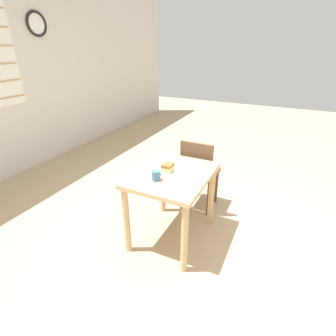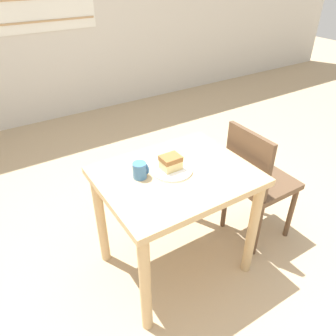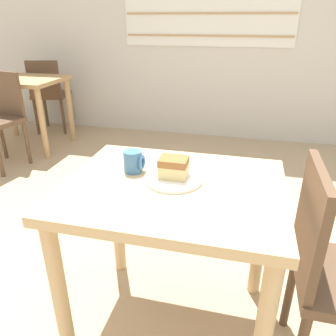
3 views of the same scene
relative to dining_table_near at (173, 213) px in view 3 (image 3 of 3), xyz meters
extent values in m
cube|color=beige|center=(-0.06, 2.76, 0.80)|extent=(10.00, 0.06, 2.80)
cube|color=tan|center=(-0.25, 2.71, 0.53)|extent=(1.80, 0.01, 0.02)
cube|color=tan|center=(-0.25, 2.71, 0.75)|extent=(1.80, 0.01, 0.02)
cube|color=tan|center=(0.00, 0.00, 0.11)|extent=(0.84, 0.67, 0.04)
cylinder|color=tan|center=(-0.37, -0.29, -0.25)|extent=(0.06, 0.06, 0.69)
cylinder|color=tan|center=(-0.37, 0.29, -0.25)|extent=(0.06, 0.06, 0.69)
cylinder|color=tan|center=(0.37, 0.29, -0.25)|extent=(0.06, 0.06, 0.69)
cube|color=tan|center=(-2.08, 1.91, 0.12)|extent=(0.87, 0.64, 0.04)
cylinder|color=tan|center=(-1.70, 1.64, -0.25)|extent=(0.06, 0.06, 0.70)
cylinder|color=tan|center=(-2.47, 2.18, -0.25)|extent=(0.06, 0.06, 0.70)
cylinder|color=tan|center=(-1.70, 2.18, -0.25)|extent=(0.06, 0.06, 0.70)
cylinder|color=brown|center=(0.51, 0.11, -0.38)|extent=(0.04, 0.04, 0.43)
cube|color=brown|center=(0.49, -0.05, 0.07)|extent=(0.03, 0.37, 0.40)
cylinder|color=brown|center=(-2.10, 1.53, -0.38)|extent=(0.04, 0.04, 0.43)
cylinder|color=brown|center=(-1.78, 1.47, -0.38)|extent=(0.04, 0.04, 0.43)
cube|color=brown|center=(-1.93, 1.51, 0.07)|extent=(0.37, 0.09, 0.40)
cube|color=brown|center=(-2.11, 2.48, -0.15)|extent=(0.46, 0.46, 0.04)
cylinder|color=brown|center=(-1.99, 2.68, -0.38)|extent=(0.04, 0.04, 0.43)
cylinder|color=brown|center=(-2.30, 2.60, -0.38)|extent=(0.04, 0.04, 0.43)
cylinder|color=brown|center=(-1.91, 2.36, -0.38)|extent=(0.04, 0.04, 0.43)
cylinder|color=brown|center=(-2.23, 2.29, -0.38)|extent=(0.04, 0.04, 0.43)
cube|color=brown|center=(-2.06, 2.31, 0.07)|extent=(0.36, 0.11, 0.40)
cylinder|color=white|center=(-0.01, 0.03, 0.14)|extent=(0.23, 0.23, 0.01)
cube|color=#E0C67F|center=(-0.01, 0.04, 0.17)|extent=(0.11, 0.09, 0.05)
cube|color=#936033|center=(-0.01, 0.04, 0.21)|extent=(0.11, 0.09, 0.03)
cylinder|color=teal|center=(-0.19, 0.07, 0.18)|extent=(0.08, 0.08, 0.09)
torus|color=teal|center=(-0.15, 0.07, 0.18)|extent=(0.01, 0.06, 0.06)
camera|label=1|loc=(-1.97, -0.91, 1.22)|focal=28.00mm
camera|label=2|loc=(-0.83, -1.23, 1.14)|focal=35.00mm
camera|label=3|loc=(0.24, -1.08, 0.71)|focal=35.00mm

